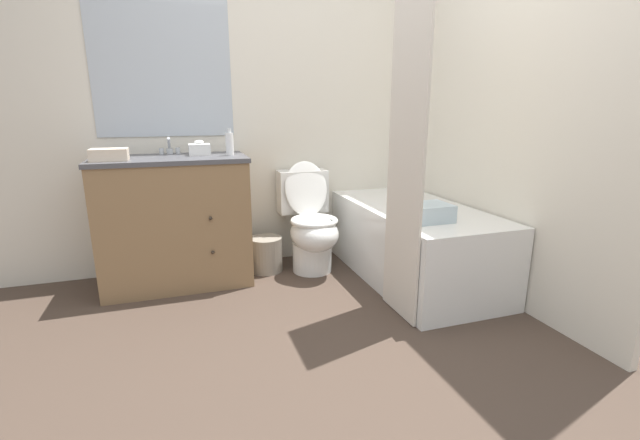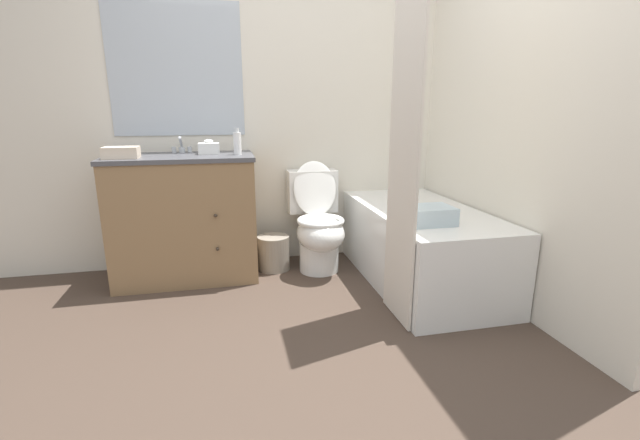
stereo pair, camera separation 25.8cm
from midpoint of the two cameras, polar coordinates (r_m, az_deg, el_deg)
ground_plane at (r=2.20m, az=-0.15°, el=-18.59°), size 14.00×14.00×0.00m
wall_back at (r=3.42m, az=-9.19°, el=15.23°), size 8.00×0.06×2.50m
wall_right at (r=3.14m, az=18.05°, el=14.76°), size 0.05×2.60×2.50m
vanity_cabinet at (r=3.17m, az=-20.95°, el=-0.06°), size 0.99×0.57×0.89m
sink_faucet at (r=3.26m, az=-21.62°, el=8.75°), size 0.14×0.12×0.12m
toilet at (r=3.24m, az=-3.59°, el=-0.71°), size 0.38×0.62×0.82m
bathtub at (r=3.14m, az=10.03°, el=-2.95°), size 0.72×1.45×0.53m
shower_curtain at (r=2.40m, az=8.42°, el=9.65°), size 0.01×0.38×2.00m
wastebasket at (r=3.30m, az=-9.45°, el=-4.57°), size 0.24×0.24×0.26m
tissue_box at (r=3.12m, az=-18.11°, el=8.95°), size 0.14×0.12×0.10m
soap_dispenser at (r=3.04m, az=-14.40°, el=9.84°), size 0.05×0.05×0.18m
hand_towel_folded at (r=3.01m, az=-28.56°, el=7.64°), size 0.21×0.15×0.07m
bath_towel_folded at (r=2.67m, az=11.38°, el=0.94°), size 0.28×0.22×0.11m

